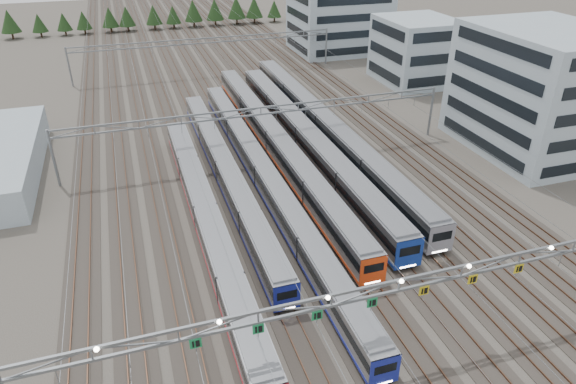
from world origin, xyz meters
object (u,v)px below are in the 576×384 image
object	(u,v)px
train_b	(225,170)
train_c	(264,176)
gantry_near	(399,289)
depot_bldg_south	(541,91)
train_d	(275,141)
train_e	(305,138)
depot_bldg_north	(339,20)
train_a	(206,217)
gantry_mid	(261,117)
train_f	(324,126)
gantry_far	(205,45)
depot_bldg_mid	(416,51)

from	to	relation	value
train_b	train_c	bearing A→B (deg)	-33.80
gantry_near	depot_bldg_south	bearing A→B (deg)	37.72
train_b	train_d	xyz separation A→B (m)	(9.00, 6.89, 0.18)
train_c	train_e	world-z (taller)	train_e
train_e	depot_bldg_north	world-z (taller)	depot_bldg_north
train_a	gantry_mid	bearing A→B (deg)	56.70
train_f	gantry_near	world-z (taller)	gantry_near
train_b	train_d	world-z (taller)	train_d
train_d	depot_bldg_south	distance (m)	39.73
train_a	train_c	size ratio (longest dim) A/B	0.77
train_c	gantry_mid	xyz separation A→B (m)	(2.25, 9.22, 4.47)
train_f	gantry_far	world-z (taller)	gantry_far
depot_bldg_south	depot_bldg_mid	size ratio (longest dim) A/B	1.38
train_c	gantry_near	world-z (taller)	gantry_near
depot_bldg_north	depot_bldg_south	bearing A→B (deg)	-85.81
train_e	depot_bldg_north	xyz separation A→B (m)	(28.70, 55.47, 5.28)
depot_bldg_south	depot_bldg_mid	world-z (taller)	depot_bldg_south
train_e	gantry_near	bearing A→B (deg)	-99.62
train_d	train_e	xyz separation A→B (m)	(4.50, -0.69, 0.17)
train_a	depot_bldg_south	xyz separation A→B (m)	(51.42, 8.11, 6.94)
gantry_near	depot_bldg_north	size ratio (longest dim) A/B	2.56
train_d	train_f	distance (m)	9.47
train_c	gantry_mid	distance (m)	10.50
train_c	gantry_far	xyz separation A→B (m)	(2.25, 54.22, 4.47)
depot_bldg_north	train_a	bearing A→B (deg)	-122.76
train_e	gantry_near	distance (m)	40.96
train_a	depot_bldg_mid	distance (m)	67.82
train_b	train_d	bearing A→B (deg)	37.42
gantry_mid	depot_bldg_south	world-z (taller)	depot_bldg_south
gantry_far	depot_bldg_north	distance (m)	36.97
depot_bldg_north	train_f	bearing A→B (deg)	-115.03
train_a	gantry_far	distance (m)	63.29
train_f	train_a	bearing A→B (deg)	-137.33
depot_bldg_mid	depot_bldg_north	bearing A→B (deg)	99.89
train_d	train_e	size ratio (longest dim) A/B	1.06
train_d	depot_bldg_mid	size ratio (longest dim) A/B	4.09
train_d	gantry_far	world-z (taller)	gantry_far
train_b	gantry_far	world-z (taller)	gantry_far
train_a	train_f	xyz separation A→B (m)	(22.50, 20.74, 0.27)
gantry_near	depot_bldg_mid	bearing A→B (deg)	58.67
train_b	depot_bldg_north	distance (m)	74.93
train_f	depot_bldg_south	distance (m)	32.26
gantry_near	train_d	bearing A→B (deg)	86.78
train_c	gantry_near	bearing A→B (deg)	-85.92
gantry_mid	depot_bldg_mid	xyz separation A→B (m)	(40.50, 26.49, 0.04)
depot_bldg_mid	depot_bldg_north	distance (m)	29.42
depot_bldg_mid	train_c	bearing A→B (deg)	-140.13
train_d	depot_bldg_north	size ratio (longest dim) A/B	2.98
gantry_near	gantry_mid	xyz separation A→B (m)	(0.05, 40.12, -0.70)
depot_bldg_north	train_b	bearing A→B (deg)	-124.39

